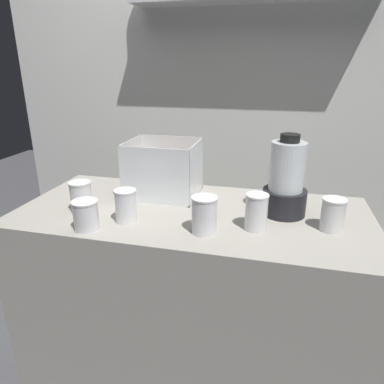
{
  "coord_description": "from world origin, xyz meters",
  "views": [
    {
      "loc": [
        0.31,
        -1.26,
        1.46
      ],
      "look_at": [
        0.0,
        0.0,
        0.98
      ],
      "focal_mm": 32.83,
      "sensor_mm": 36.0,
      "label": 1
    }
  ],
  "objects_px": {
    "juice_cup_orange_left": "(86,217)",
    "juice_cup_beet_far_right": "(256,213)",
    "juice_cup_carrot_far_left": "(81,199)",
    "carrot_display_bin": "(163,178)",
    "juice_cup_pomegranate_middle": "(126,207)",
    "juice_cup_pomegranate_right": "(204,217)",
    "juice_cup_pomegranate_rightmost": "(333,216)",
    "blender_pitcher": "(286,182)"
  },
  "relations": [
    {
      "from": "juice_cup_orange_left",
      "to": "juice_cup_beet_far_right",
      "type": "distance_m",
      "value": 0.6
    },
    {
      "from": "juice_cup_carrot_far_left",
      "to": "juice_cup_orange_left",
      "type": "height_order",
      "value": "juice_cup_carrot_far_left"
    },
    {
      "from": "carrot_display_bin",
      "to": "juice_cup_pomegranate_middle",
      "type": "distance_m",
      "value": 0.31
    },
    {
      "from": "juice_cup_orange_left",
      "to": "juice_cup_pomegranate_right",
      "type": "bearing_deg",
      "value": 10.39
    },
    {
      "from": "juice_cup_pomegranate_right",
      "to": "juice_cup_pomegranate_rightmost",
      "type": "distance_m",
      "value": 0.45
    },
    {
      "from": "blender_pitcher",
      "to": "juice_cup_carrot_far_left",
      "type": "bearing_deg",
      "value": -167.75
    },
    {
      "from": "juice_cup_carrot_far_left",
      "to": "juice_cup_pomegranate_rightmost",
      "type": "xyz_separation_m",
      "value": [
        0.94,
        0.06,
        -0.0
      ]
    },
    {
      "from": "juice_cup_orange_left",
      "to": "juice_cup_pomegranate_right",
      "type": "relative_size",
      "value": 0.82
    },
    {
      "from": "blender_pitcher",
      "to": "juice_cup_pomegranate_middle",
      "type": "bearing_deg",
      "value": -159.18
    },
    {
      "from": "juice_cup_beet_far_right",
      "to": "juice_cup_pomegranate_rightmost",
      "type": "height_order",
      "value": "juice_cup_beet_far_right"
    },
    {
      "from": "juice_cup_orange_left",
      "to": "juice_cup_pomegranate_middle",
      "type": "xyz_separation_m",
      "value": [
        0.11,
        0.1,
        0.01
      ]
    },
    {
      "from": "carrot_display_bin",
      "to": "blender_pitcher",
      "type": "distance_m",
      "value": 0.54
    },
    {
      "from": "juice_cup_carrot_far_left",
      "to": "juice_cup_pomegranate_right",
      "type": "relative_size",
      "value": 0.93
    },
    {
      "from": "carrot_display_bin",
      "to": "juice_cup_pomegranate_rightmost",
      "type": "xyz_separation_m",
      "value": [
        0.69,
        -0.2,
        -0.02
      ]
    },
    {
      "from": "juice_cup_pomegranate_middle",
      "to": "juice_cup_pomegranate_rightmost",
      "type": "xyz_separation_m",
      "value": [
        0.73,
        0.11,
        -0.0
      ]
    },
    {
      "from": "carrot_display_bin",
      "to": "juice_cup_pomegranate_rightmost",
      "type": "height_order",
      "value": "carrot_display_bin"
    },
    {
      "from": "juice_cup_pomegranate_rightmost",
      "to": "juice_cup_pomegranate_middle",
      "type": "bearing_deg",
      "value": -171.6
    },
    {
      "from": "blender_pitcher",
      "to": "juice_cup_carrot_far_left",
      "type": "relative_size",
      "value": 2.56
    },
    {
      "from": "juice_cup_pomegranate_right",
      "to": "juice_cup_beet_far_right",
      "type": "distance_m",
      "value": 0.19
    },
    {
      "from": "carrot_display_bin",
      "to": "blender_pitcher",
      "type": "relative_size",
      "value": 0.96
    },
    {
      "from": "juice_cup_pomegranate_middle",
      "to": "juice_cup_pomegranate_right",
      "type": "bearing_deg",
      "value": -3.87
    },
    {
      "from": "carrot_display_bin",
      "to": "juice_cup_carrot_far_left",
      "type": "bearing_deg",
      "value": -133.6
    },
    {
      "from": "juice_cup_carrot_far_left",
      "to": "juice_cup_orange_left",
      "type": "xyz_separation_m",
      "value": [
        0.1,
        -0.14,
        -0.01
      ]
    },
    {
      "from": "carrot_display_bin",
      "to": "juice_cup_orange_left",
      "type": "bearing_deg",
      "value": -110.2
    },
    {
      "from": "juice_cup_pomegranate_middle",
      "to": "juice_cup_pomegranate_rightmost",
      "type": "height_order",
      "value": "juice_cup_pomegranate_middle"
    },
    {
      "from": "juice_cup_pomegranate_middle",
      "to": "juice_cup_beet_far_right",
      "type": "distance_m",
      "value": 0.47
    },
    {
      "from": "juice_cup_carrot_far_left",
      "to": "juice_cup_pomegranate_middle",
      "type": "bearing_deg",
      "value": -12.47
    },
    {
      "from": "blender_pitcher",
      "to": "juice_cup_pomegranate_middle",
      "type": "distance_m",
      "value": 0.61
    },
    {
      "from": "carrot_display_bin",
      "to": "juice_cup_orange_left",
      "type": "relative_size",
      "value": 2.8
    },
    {
      "from": "juice_cup_carrot_far_left",
      "to": "carrot_display_bin",
      "type": "bearing_deg",
      "value": 46.4
    },
    {
      "from": "blender_pitcher",
      "to": "juice_cup_pomegranate_right",
      "type": "relative_size",
      "value": 2.38
    },
    {
      "from": "juice_cup_carrot_far_left",
      "to": "juice_cup_orange_left",
      "type": "relative_size",
      "value": 1.14
    },
    {
      "from": "juice_cup_orange_left",
      "to": "juice_cup_pomegranate_right",
      "type": "height_order",
      "value": "juice_cup_pomegranate_right"
    },
    {
      "from": "blender_pitcher",
      "to": "juice_cup_carrot_far_left",
      "type": "xyz_separation_m",
      "value": [
        -0.78,
        -0.17,
        -0.07
      ]
    },
    {
      "from": "juice_cup_beet_far_right",
      "to": "juice_cup_pomegranate_rightmost",
      "type": "distance_m",
      "value": 0.27
    },
    {
      "from": "juice_cup_orange_left",
      "to": "juice_cup_pomegranate_rightmost",
      "type": "distance_m",
      "value": 0.87
    },
    {
      "from": "carrot_display_bin",
      "to": "juice_cup_pomegranate_right",
      "type": "xyz_separation_m",
      "value": [
        0.26,
        -0.33,
        -0.02
      ]
    },
    {
      "from": "juice_cup_orange_left",
      "to": "juice_cup_pomegranate_rightmost",
      "type": "height_order",
      "value": "juice_cup_pomegranate_rightmost"
    },
    {
      "from": "blender_pitcher",
      "to": "juice_cup_beet_far_right",
      "type": "xyz_separation_m",
      "value": [
        -0.1,
        -0.17,
        -0.07
      ]
    },
    {
      "from": "carrot_display_bin",
      "to": "juice_cup_pomegranate_middle",
      "type": "relative_size",
      "value": 2.43
    },
    {
      "from": "juice_cup_pomegranate_right",
      "to": "blender_pitcher",
      "type": "bearing_deg",
      "value": 41.47
    },
    {
      "from": "carrot_display_bin",
      "to": "juice_cup_carrot_far_left",
      "type": "height_order",
      "value": "carrot_display_bin"
    }
  ]
}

